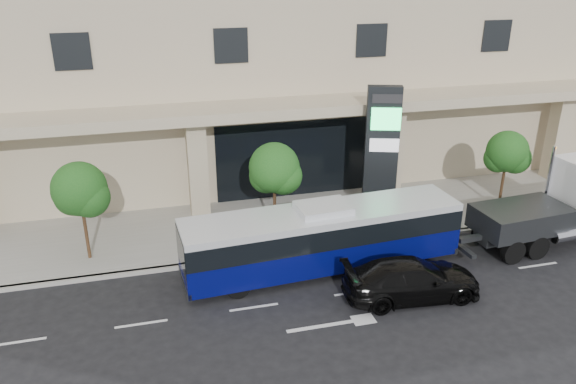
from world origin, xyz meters
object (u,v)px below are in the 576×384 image
Objects in this scene: city_bus at (322,237)px; tow_truck at (567,205)px; signage_pylon at (381,151)px; black_sedan at (412,279)px.

tow_truck reaches higher than city_bus.
city_bus is 6.28m from signage_pylon.
signage_pylon is (4.23, 4.24, 1.88)m from city_bus.
city_bus is 2.21× the size of black_sedan.
city_bus is 1.82× the size of signage_pylon.
city_bus is 3.90m from black_sedan.
city_bus is at bearing -117.30° from signage_pylon.
black_sedan is (2.61, -2.81, -0.71)m from city_bus.
city_bus reaches higher than black_sedan.
city_bus is at bearing 173.92° from tow_truck.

